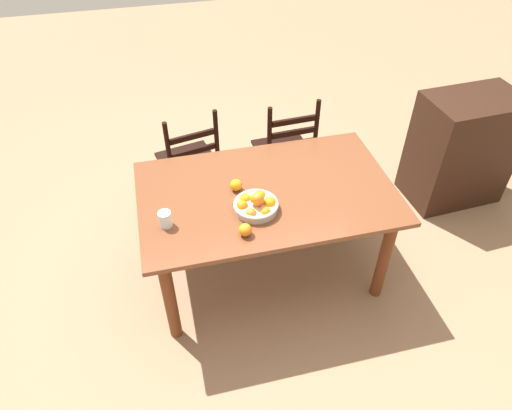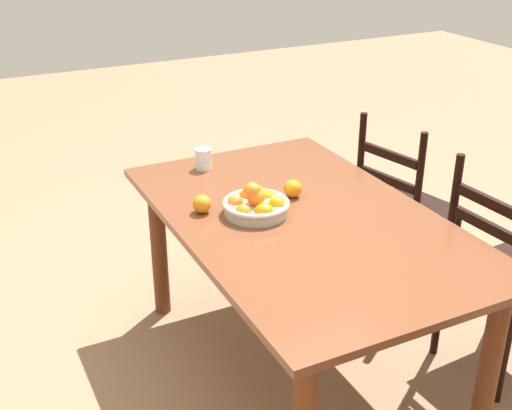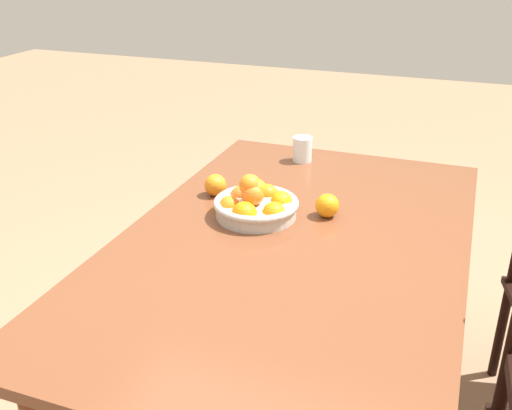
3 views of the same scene
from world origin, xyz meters
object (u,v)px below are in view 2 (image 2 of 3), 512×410
object	(u,v)px
chair_near_window	(501,277)
orange_loose_0	(293,189)
orange_loose_1	(202,204)
dining_table	(302,241)
fruit_bowl	(256,204)
drinking_glass	(203,159)
chair_by_cabinet	(403,209)

from	to	relation	value
chair_near_window	orange_loose_0	size ratio (longest dim) A/B	12.85
orange_loose_0	orange_loose_1	size ratio (longest dim) A/B	1.00
dining_table	orange_loose_1	xyz separation A→B (m)	(-0.22, -0.35, 0.15)
fruit_bowl	orange_loose_1	size ratio (longest dim) A/B	3.59
dining_table	fruit_bowl	size ratio (longest dim) A/B	5.93
chair_near_window	orange_loose_0	xyz separation A→B (m)	(-0.56, -0.73, 0.34)
chair_near_window	drinking_glass	size ratio (longest dim) A/B	9.99
dining_table	fruit_bowl	xyz separation A→B (m)	(-0.11, -0.16, 0.16)
chair_by_cabinet	drinking_glass	bearing A→B (deg)	64.37
chair_by_cabinet	chair_near_window	bearing A→B (deg)	161.50
dining_table	orange_loose_0	xyz separation A→B (m)	(-0.19, 0.06, 0.15)
dining_table	fruit_bowl	distance (m)	0.25
fruit_bowl	orange_loose_0	xyz separation A→B (m)	(-0.08, 0.22, -0.00)
chair_near_window	orange_loose_1	distance (m)	1.33
dining_table	chair_by_cabinet	size ratio (longest dim) A/B	1.73
chair_near_window	drinking_glass	distance (m)	1.45
orange_loose_0	chair_by_cabinet	bearing A→B (deg)	105.61
chair_by_cabinet	dining_table	bearing A→B (deg)	103.35
dining_table	drinking_glass	distance (m)	0.70
chair_near_window	fruit_bowl	world-z (taller)	chair_near_window
chair_near_window	orange_loose_0	bearing A→B (deg)	49.18
chair_by_cabinet	fruit_bowl	world-z (taller)	chair_by_cabinet
dining_table	orange_loose_0	size ratio (longest dim) A/B	21.23
chair_by_cabinet	drinking_glass	world-z (taller)	chair_by_cabinet
dining_table	drinking_glass	size ratio (longest dim) A/B	16.50
dining_table	chair_by_cabinet	xyz separation A→B (m)	(-0.42, 0.87, -0.22)
orange_loose_0	orange_loose_1	distance (m)	0.41
dining_table	orange_loose_1	world-z (taller)	orange_loose_1
fruit_bowl	drinking_glass	distance (m)	0.55
orange_loose_0	fruit_bowl	bearing A→B (deg)	-69.85
dining_table	fruit_bowl	bearing A→B (deg)	-124.22
orange_loose_0	orange_loose_1	world-z (taller)	same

